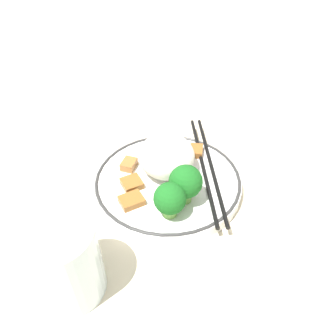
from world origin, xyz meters
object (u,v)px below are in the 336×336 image
(plate, at_px, (168,182))
(drinking_glass, at_px, (63,262))
(broccoli_back_center, at_px, (186,182))
(broccoli_back_left, at_px, (170,199))
(chopsticks, at_px, (207,165))

(plate, xyz_separation_m, drinking_glass, (-0.13, -0.15, 0.04))
(broccoli_back_center, bearing_deg, drinking_glass, -145.08)
(broccoli_back_center, xyz_separation_m, drinking_glass, (-0.15, -0.10, -0.00))
(broccoli_back_left, relative_size, chopsticks, 0.20)
(chopsticks, bearing_deg, drinking_glass, -138.61)
(plate, distance_m, drinking_glass, 0.20)
(plate, height_order, broccoli_back_left, broccoli_back_left)
(plate, height_order, broccoli_back_center, broccoli_back_center)
(broccoli_back_left, bearing_deg, broccoli_back_center, 43.96)
(broccoli_back_left, distance_m, broccoli_back_center, 0.03)
(drinking_glass, bearing_deg, chopsticks, 41.39)
(drinking_glass, bearing_deg, plate, 49.16)
(plate, bearing_deg, broccoli_back_left, -94.95)
(broccoli_back_center, bearing_deg, broccoli_back_left, -136.04)
(broccoli_back_left, height_order, drinking_glass, drinking_glass)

